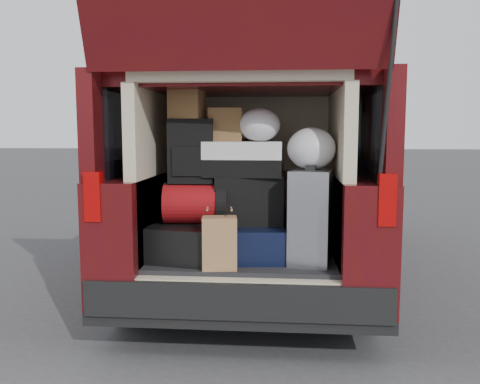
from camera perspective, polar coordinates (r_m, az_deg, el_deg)
The scene contains 15 objects.
ground at distance 3.55m, azimuth 0.13°, elevation -16.52°, with size 80.00×80.00×0.00m, color #353437.
minivan at distance 5.14m, azimuth 1.81°, elevation 1.24°, with size 1.90×5.35×2.77m.
load_floor at distance 3.71m, azimuth 0.48°, elevation -10.94°, with size 1.24×1.05×0.55m, color black.
black_hardshell at distance 3.52m, azimuth -5.86°, elevation -5.36°, with size 0.43×0.59×0.24m, color black.
navy_hardshell at distance 3.48m, azimuth 1.42°, elevation -5.57°, with size 0.42×0.51×0.22m, color black.
silver_roller at distance 3.37m, azimuth 8.00°, elevation -2.69°, with size 0.25×0.41×0.61m, color silver.
kraft_bag at distance 3.18m, azimuth -2.31°, elevation -5.75°, with size 0.21×0.14×0.33m, color olive.
red_duffel at distance 3.46m, azimuth -5.02°, elevation -1.27°, with size 0.42×0.27×0.27m, color maroon.
black_soft_case at distance 3.49m, azimuth 0.91°, elevation -0.93°, with size 0.46×0.28×0.33m, color black.
backpack at distance 3.46m, azimuth -5.47°, elevation 4.60°, with size 0.30×0.18×0.43m, color black.
twotone_duffel at distance 3.45m, azimuth 0.33°, elevation 3.72°, with size 0.53×0.27×0.24m, color white.
grocery_sack_lower at distance 3.47m, azimuth -6.01°, elevation 9.77°, with size 0.21×0.17×0.19m, color brown.
grocery_sack_upper at distance 3.50m, azimuth -1.72°, elevation 7.55°, with size 0.23×0.18×0.23m, color brown.
plastic_bag_center at distance 3.45m, azimuth 2.20°, elevation 7.54°, with size 0.28×0.26×0.22m, color white.
plastic_bag_right at distance 3.35m, azimuth 8.03°, elevation 4.85°, with size 0.32×0.29×0.27m, color white.
Camera 1 is at (0.26, -3.25, 1.40)m, focal length 38.00 mm.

